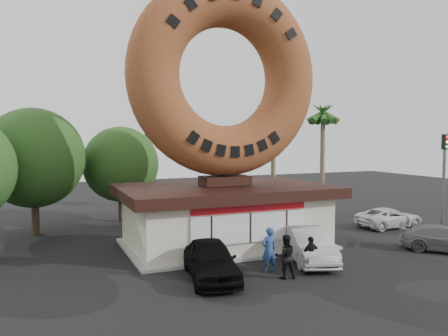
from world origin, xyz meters
TOP-DOWN VIEW (x-y plane):
  - ground at (0.00, 0.00)m, footprint 90.00×90.00m
  - donut_shop at (0.00, 5.98)m, footprint 11.20×7.20m
  - giant_donut at (0.00, 6.00)m, footprint 10.55×2.69m
  - tree_west at (-9.50, 13.00)m, footprint 6.00×6.00m
  - tree_mid at (-4.00, 15.00)m, footprint 5.20×5.20m
  - palm_near at (7.50, 14.00)m, footprint 2.60×2.60m
  - palm_far at (11.00, 12.50)m, footprint 2.60×2.60m
  - street_lamp at (-1.86, 16.00)m, footprint 2.11×0.20m
  - traffic_signal at (14.00, 3.99)m, footprint 0.30×0.38m
  - person_left at (-0.10, 0.90)m, footprint 0.74×0.51m
  - person_center at (0.12, -0.12)m, footprint 1.05×0.91m
  - person_right at (1.52, 0.08)m, footprint 0.97×0.48m
  - car_black at (-2.76, 1.03)m, footprint 2.71×4.98m
  - car_silver at (2.43, 1.63)m, footprint 2.99×5.01m
  - car_grey at (9.98, 0.37)m, footprint 4.43×4.49m
  - car_white at (11.81, 6.22)m, footprint 4.60×2.23m

SIDE VIEW (x-z plane):
  - ground at x=0.00m, z-range 0.00..0.00m
  - car_white at x=11.81m, z-range 0.00..1.26m
  - car_grey at x=9.98m, z-range 0.00..1.30m
  - car_silver at x=2.43m, z-range 0.00..1.56m
  - person_right at x=1.52m, z-range 0.00..1.60m
  - car_black at x=-2.76m, z-range 0.00..1.61m
  - person_center at x=0.12m, z-range 0.00..1.84m
  - person_left at x=-0.10m, z-range 0.00..1.97m
  - donut_shop at x=0.00m, z-range -0.13..3.67m
  - traffic_signal at x=14.00m, z-range 0.83..6.90m
  - tree_mid at x=-4.00m, z-range 0.70..7.33m
  - street_lamp at x=-1.86m, z-range 0.48..8.48m
  - tree_west at x=-9.50m, z-range 0.82..8.47m
  - palm_far at x=11.00m, z-range 3.11..11.86m
  - palm_near at x=7.50m, z-range 3.54..13.29m
  - giant_donut at x=0.00m, z-range 3.80..14.35m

